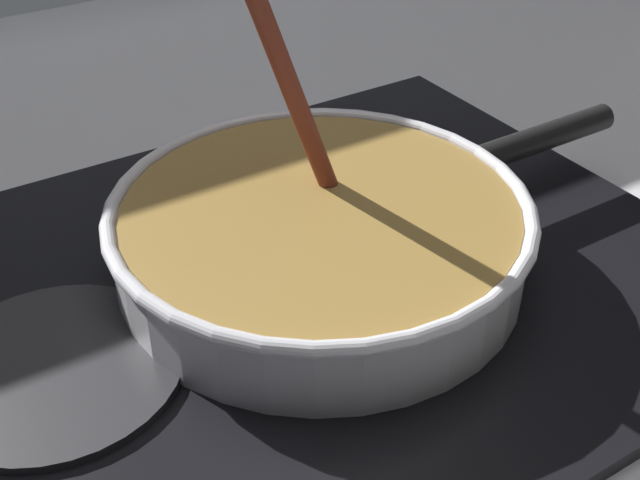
% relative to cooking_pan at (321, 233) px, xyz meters
% --- Properties ---
extents(ground, '(2.40, 1.60, 0.04)m').
position_rel_cooking_pan_xyz_m(ground, '(0.02, -0.08, -0.07)').
color(ground, '#B7B7BC').
extents(hob_plate, '(0.56, 0.48, 0.01)m').
position_rel_cooking_pan_xyz_m(hob_plate, '(-0.00, -0.00, -0.04)').
color(hob_plate, black).
rests_on(hob_plate, ground).
extents(burner_ring, '(0.17, 0.17, 0.01)m').
position_rel_cooking_pan_xyz_m(burner_ring, '(-0.00, -0.00, -0.03)').
color(burner_ring, '#592D0C').
rests_on(burner_ring, hob_plate).
extents(spare_burner, '(0.16, 0.16, 0.01)m').
position_rel_cooking_pan_xyz_m(spare_burner, '(-0.20, -0.00, -0.03)').
color(spare_burner, '#262628').
rests_on(spare_burner, hob_plate).
extents(cooking_pan, '(0.44, 0.30, 0.32)m').
position_rel_cooking_pan_xyz_m(cooking_pan, '(0.00, 0.00, 0.00)').
color(cooking_pan, silver).
rests_on(cooking_pan, hob_plate).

